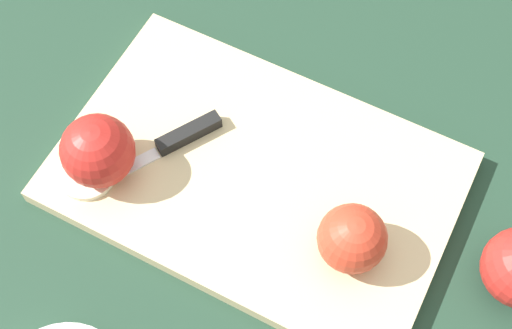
% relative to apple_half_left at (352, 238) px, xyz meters
% --- Properties ---
extents(ground_plane, '(4.00, 4.00, 0.00)m').
position_rel_apple_half_left_xyz_m(ground_plane, '(0.13, -0.03, -0.06)').
color(ground_plane, '#1E3828').
extents(cutting_board, '(0.45, 0.31, 0.02)m').
position_rel_apple_half_left_xyz_m(cutting_board, '(0.13, -0.03, -0.05)').
color(cutting_board, '#D1B789').
rests_on(cutting_board, ground_plane).
extents(apple_half_left, '(0.07, 0.07, 0.07)m').
position_rel_apple_half_left_xyz_m(apple_half_left, '(0.00, 0.00, 0.00)').
color(apple_half_left, red).
rests_on(apple_half_left, cutting_board).
extents(apple_half_right, '(0.08, 0.08, 0.08)m').
position_rel_apple_half_left_xyz_m(apple_half_right, '(0.28, 0.05, 0.00)').
color(apple_half_right, red).
rests_on(apple_half_right, cutting_board).
extents(knife, '(0.09, 0.16, 0.02)m').
position_rel_apple_half_left_xyz_m(knife, '(0.22, -0.01, -0.03)').
color(knife, silver).
rests_on(knife, cutting_board).
extents(apple_slice, '(0.06, 0.06, 0.01)m').
position_rel_apple_half_left_xyz_m(apple_slice, '(0.29, 0.07, -0.03)').
color(apple_slice, '#EFE5C6').
rests_on(apple_slice, cutting_board).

